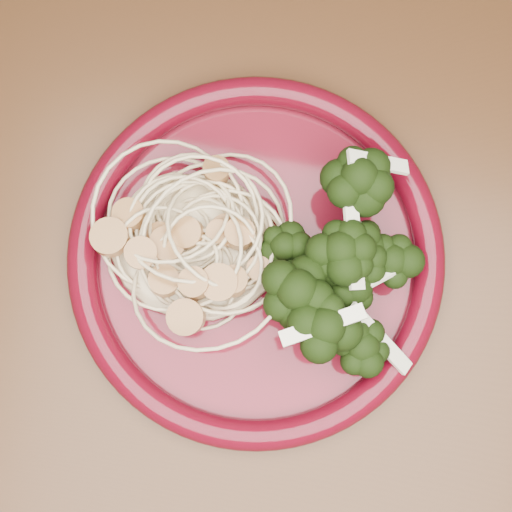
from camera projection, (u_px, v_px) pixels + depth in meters
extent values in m
plane|color=#52351C|center=(272.00, 356.00, 1.30)|extent=(3.50, 3.50, 0.00)
cube|color=#472814|center=(292.00, 348.00, 0.58)|extent=(1.20, 0.80, 0.04)
cylinder|color=#540C18|center=(256.00, 259.00, 0.57)|extent=(0.29, 0.29, 0.01)
torus|color=#540512|center=(256.00, 257.00, 0.56)|extent=(0.30, 0.30, 0.02)
ellipsoid|color=#CEBA8D|center=(194.00, 244.00, 0.55)|extent=(0.14, 0.12, 0.03)
ellipsoid|color=black|center=(334.00, 267.00, 0.53)|extent=(0.10, 0.17, 0.06)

